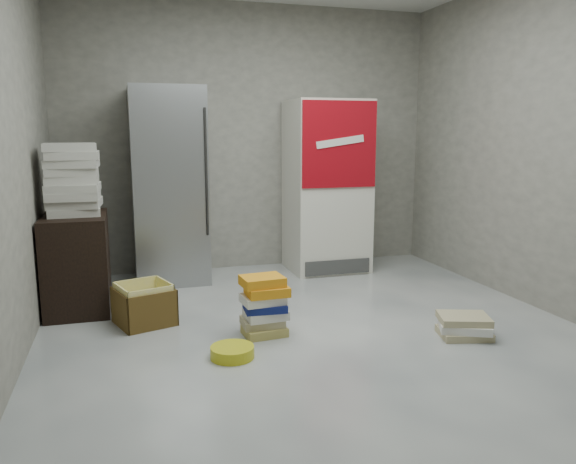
{
  "coord_description": "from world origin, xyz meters",
  "views": [
    {
      "loc": [
        -1.33,
        -3.48,
        1.48
      ],
      "look_at": [
        -0.1,
        0.7,
        0.69
      ],
      "focal_mm": 35.0,
      "sensor_mm": 36.0,
      "label": 1
    }
  ],
  "objects_px": {
    "steel_fridge": "(169,186)",
    "phonebook_stack_main": "(264,306)",
    "cardboard_box": "(144,307)",
    "coke_cooler": "(327,186)",
    "wood_shelf": "(77,262)"
  },
  "relations": [
    {
      "from": "coke_cooler",
      "to": "phonebook_stack_main",
      "type": "relative_size",
      "value": 4.08
    },
    {
      "from": "steel_fridge",
      "to": "cardboard_box",
      "type": "height_order",
      "value": "steel_fridge"
    },
    {
      "from": "coke_cooler",
      "to": "phonebook_stack_main",
      "type": "bearing_deg",
      "value": -122.59
    },
    {
      "from": "steel_fridge",
      "to": "cardboard_box",
      "type": "xyz_separation_m",
      "value": [
        -0.32,
        -1.28,
        -0.82
      ]
    },
    {
      "from": "coke_cooler",
      "to": "phonebook_stack_main",
      "type": "xyz_separation_m",
      "value": [
        -1.13,
        -1.77,
        -0.68
      ]
    },
    {
      "from": "wood_shelf",
      "to": "cardboard_box",
      "type": "height_order",
      "value": "wood_shelf"
    },
    {
      "from": "steel_fridge",
      "to": "coke_cooler",
      "type": "distance_m",
      "value": 1.65
    },
    {
      "from": "coke_cooler",
      "to": "wood_shelf",
      "type": "xyz_separation_m",
      "value": [
        -2.48,
        -0.72,
        -0.5
      ]
    },
    {
      "from": "coke_cooler",
      "to": "wood_shelf",
      "type": "bearing_deg",
      "value": -163.72
    },
    {
      "from": "steel_fridge",
      "to": "cardboard_box",
      "type": "bearing_deg",
      "value": -104.03
    },
    {
      "from": "steel_fridge",
      "to": "phonebook_stack_main",
      "type": "xyz_separation_m",
      "value": [
        0.52,
        -1.78,
        -0.73
      ]
    },
    {
      "from": "steel_fridge",
      "to": "phonebook_stack_main",
      "type": "distance_m",
      "value": 1.99
    },
    {
      "from": "cardboard_box",
      "to": "phonebook_stack_main",
      "type": "bearing_deg",
      "value": -48.83
    },
    {
      "from": "cardboard_box",
      "to": "coke_cooler",
      "type": "bearing_deg",
      "value": 14.65
    },
    {
      "from": "coke_cooler",
      "to": "steel_fridge",
      "type": "bearing_deg",
      "value": 179.82
    }
  ]
}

